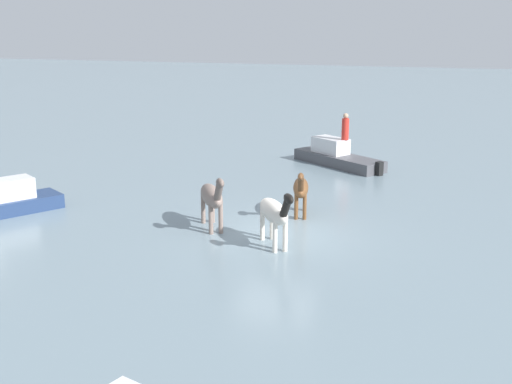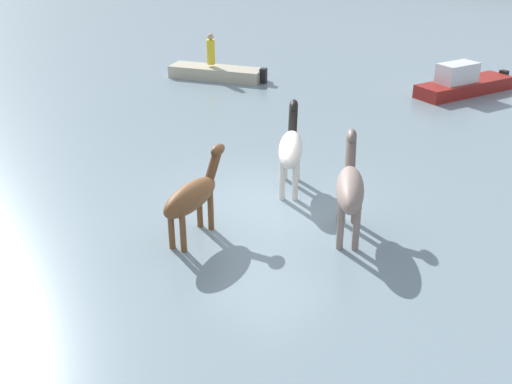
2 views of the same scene
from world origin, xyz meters
The scene contains 7 objects.
ground_plane centered at (0.00, 0.00, 0.00)m, with size 147.59×147.59×0.00m, color gray.
horse_dun_straggler centered at (-0.30, -2.03, 0.94)m, with size 0.88×2.21×1.71m.
horse_pinto_flank centered at (-0.30, 1.18, 1.04)m, with size 1.70×2.19×1.88m.
horse_mid_herd centered at (2.01, 0.19, 1.05)m, with size 1.68×2.25×1.91m.
boat_dinghy_port centered at (-8.80, 7.36, 0.16)m, with size 3.91×2.36×0.71m.
boat_tender_starboard centered at (-0.55, 11.73, 0.31)m, with size 2.32×4.25×1.32m.
person_boatman_standing centered at (-9.03, 7.28, 1.11)m, with size 0.32×0.32×1.19m.
Camera 2 is at (7.88, -9.50, 6.28)m, focal length 42.47 mm.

